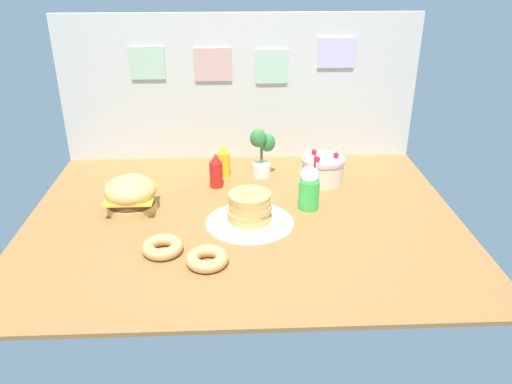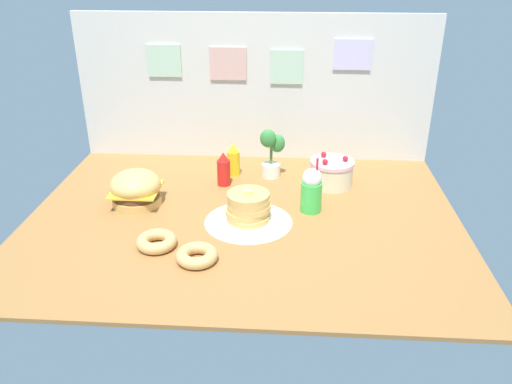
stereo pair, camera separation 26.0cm
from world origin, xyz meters
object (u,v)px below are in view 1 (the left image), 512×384
Objects in this scene: burger at (131,195)px; donut_chocolate at (207,258)px; layer_cake at (323,170)px; potted_plant at (261,150)px; donut_pink_glaze at (162,247)px; cream_soda_cup at (309,188)px; ketchup_bottle at (216,171)px; pancake_stack at (250,209)px; mustard_bottle at (224,161)px.

burger is 0.68m from donut_chocolate.
potted_plant reaches higher than layer_cake.
potted_plant reaches higher than donut_pink_glaze.
donut_chocolate is at bearing -106.90° from potted_plant.
cream_soda_cup reaches higher than donut_chocolate.
burger reaches higher than donut_chocolate.
donut_chocolate is 0.61× the size of potted_plant.
ketchup_bottle is (0.44, 0.28, 0.00)m from burger.
burger reaches higher than layer_cake.
pancake_stack is 0.49m from donut_pink_glaze.
layer_cake is 0.59m from mustard_bottle.
cream_soda_cup is at bearing 44.98° from donut_chocolate.
layer_cake is 1.13m from donut_pink_glaze.
layer_cake reaches higher than donut_pink_glaze.
burger is at bearing 165.51° from pancake_stack.
pancake_stack reaches higher than donut_chocolate.
potted_plant is (-0.23, 0.43, 0.05)m from cream_soda_cup.
layer_cake is at bearing 41.07° from donut_pink_glaze.
pancake_stack is at bearing -155.39° from cream_soda_cup.
donut_pink_glaze is at bearing -63.65° from burger.
ketchup_bottle is at bearing 88.53° from donut_chocolate.
donut_pink_glaze is at bearing -120.41° from potted_plant.
donut_chocolate is 1.00m from potted_plant.
layer_cake is 0.83× the size of cream_soda_cup.
mustard_bottle is (-0.14, 0.59, 0.02)m from pancake_stack.
burger is 0.93m from cream_soda_cup.
potted_plant reaches higher than pancake_stack.
ketchup_bottle reaches higher than pancake_stack.
pancake_stack is 0.47m from ketchup_bottle.
donut_pink_glaze is (-0.27, -0.85, -0.06)m from mustard_bottle.
cream_soda_cup is at bearing 29.59° from donut_pink_glaze.
ketchup_bottle is 1.08× the size of donut_chocolate.
pancake_stack is 1.83× the size of donut_chocolate.
cream_soda_cup is (0.50, -0.29, 0.03)m from ketchup_bottle.
burger reaches higher than donut_pink_glaze.
ketchup_bottle and mustard_bottle have the same top height.
pancake_stack is at bearing -67.92° from ketchup_bottle.
layer_cake is at bearing 46.93° from pancake_stack.
burger is at bearing -147.37° from ketchup_bottle.
ketchup_bottle is 0.31m from potted_plant.
mustard_bottle is at bearing 72.52° from donut_pink_glaze.
cream_soda_cup is (0.93, -0.01, 0.03)m from burger.
potted_plant is at bearing 59.59° from donut_pink_glaze.
donut_pink_glaze and donut_chocolate have the same top height.
mustard_bottle reaches higher than donut_pink_glaze.
donut_pink_glaze is at bearing -146.82° from pancake_stack.
mustard_bottle is at bearing 177.45° from potted_plant.
donut_pink_glaze is (-0.85, -0.74, -0.05)m from layer_cake.
potted_plant reaches higher than mustard_bottle.
pancake_stack is 0.65m from layer_cake.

